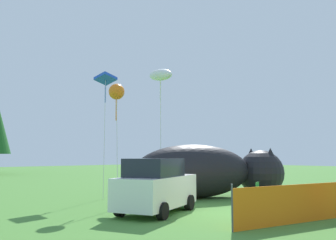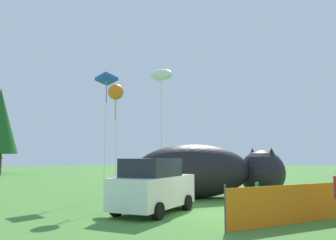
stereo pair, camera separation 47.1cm
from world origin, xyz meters
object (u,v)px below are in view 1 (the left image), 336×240
at_px(inflatable_cat, 209,173).
at_px(kite_orange_flower, 117,92).
at_px(folding_chair, 261,191).
at_px(parked_car, 156,186).
at_px(kite_white_ghost, 160,75).
at_px(kite_blue_box, 106,80).

height_order(inflatable_cat, kite_orange_flower, kite_orange_flower).
bearing_deg(inflatable_cat, folding_chair, -66.99).
distance_m(parked_car, folding_chair, 5.19).
bearing_deg(inflatable_cat, kite_orange_flower, -169.56).
xyz_separation_m(inflatable_cat, kite_orange_flower, (-4.74, 1.24, 3.70)).
bearing_deg(kite_white_ghost, kite_blue_box, 130.06).
relative_size(kite_orange_flower, kite_white_ghost, 0.78).
bearing_deg(parked_car, inflatable_cat, -2.13).
height_order(inflatable_cat, kite_white_ghost, kite_white_ghost).
distance_m(parked_car, inflatable_cat, 5.56).
bearing_deg(folding_chair, parked_car, -122.58).
relative_size(kite_blue_box, kite_white_ghost, 0.95).
distance_m(parked_car, kite_white_ghost, 7.64).
height_order(kite_orange_flower, kite_white_ghost, kite_white_ghost).
relative_size(inflatable_cat, kite_orange_flower, 1.49).
bearing_deg(kite_orange_flower, folding_chair, -43.22).
bearing_deg(parked_car, kite_white_ghost, 23.81).
bearing_deg(folding_chair, kite_blue_box, -176.71).
xyz_separation_m(folding_chair, kite_orange_flower, (-4.62, 4.34, 4.37)).
height_order(parked_car, kite_orange_flower, kite_orange_flower).
distance_m(kite_blue_box, kite_orange_flower, 3.53).
relative_size(folding_chair, kite_blue_box, 0.14).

